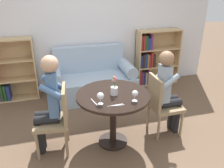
{
  "coord_description": "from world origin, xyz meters",
  "views": [
    {
      "loc": [
        -0.72,
        -2.6,
        2.13
      ],
      "look_at": [
        0.0,
        0.05,
        0.87
      ],
      "focal_mm": 38.0,
      "sensor_mm": 36.0,
      "label": 1
    }
  ],
  "objects_px": {
    "person_right": "(168,91)",
    "wine_glass_right": "(135,94)",
    "bookshelf_right": "(152,58)",
    "couch": "(92,80)",
    "bookshelf_left": "(4,73)",
    "chair_left": "(57,117)",
    "person_left": "(48,103)",
    "chair_right": "(161,103)",
    "wine_glass_left": "(100,96)",
    "flower_vase": "(114,88)"
  },
  "relations": [
    {
      "from": "person_right",
      "to": "flower_vase",
      "type": "xyz_separation_m",
      "value": [
        -0.8,
        -0.07,
        0.18
      ]
    },
    {
      "from": "chair_right",
      "to": "wine_glass_left",
      "type": "height_order",
      "value": "wine_glass_left"
    },
    {
      "from": "person_right",
      "to": "wine_glass_right",
      "type": "distance_m",
      "value": 0.71
    },
    {
      "from": "chair_left",
      "to": "person_left",
      "type": "height_order",
      "value": "person_left"
    },
    {
      "from": "bookshelf_left",
      "to": "person_right",
      "type": "distance_m",
      "value": 2.94
    },
    {
      "from": "wine_glass_left",
      "to": "flower_vase",
      "type": "xyz_separation_m",
      "value": [
        0.22,
        0.19,
        -0.02
      ]
    },
    {
      "from": "wine_glass_left",
      "to": "bookshelf_left",
      "type": "bearing_deg",
      "value": 124.44
    },
    {
      "from": "bookshelf_right",
      "to": "flower_vase",
      "type": "bearing_deg",
      "value": -126.59
    },
    {
      "from": "wine_glass_right",
      "to": "chair_right",
      "type": "bearing_deg",
      "value": 29.65
    },
    {
      "from": "couch",
      "to": "bookshelf_left",
      "type": "height_order",
      "value": "bookshelf_left"
    },
    {
      "from": "wine_glass_left",
      "to": "wine_glass_right",
      "type": "distance_m",
      "value": 0.42
    },
    {
      "from": "person_right",
      "to": "wine_glass_left",
      "type": "relative_size",
      "value": 8.37
    },
    {
      "from": "chair_right",
      "to": "wine_glass_right",
      "type": "bearing_deg",
      "value": 118.74
    },
    {
      "from": "person_right",
      "to": "wine_glass_right",
      "type": "relative_size",
      "value": 8.88
    },
    {
      "from": "couch",
      "to": "bookshelf_left",
      "type": "xyz_separation_m",
      "value": [
        -1.57,
        0.27,
        0.21
      ]
    },
    {
      "from": "wine_glass_right",
      "to": "person_right",
      "type": "bearing_deg",
      "value": 26.12
    },
    {
      "from": "couch",
      "to": "wine_glass_right",
      "type": "relative_size",
      "value": 11.2
    },
    {
      "from": "bookshelf_right",
      "to": "wine_glass_right",
      "type": "distance_m",
      "value": 2.33
    },
    {
      "from": "bookshelf_right",
      "to": "person_right",
      "type": "bearing_deg",
      "value": -106.9
    },
    {
      "from": "chair_left",
      "to": "wine_glass_right",
      "type": "bearing_deg",
      "value": 78.3
    },
    {
      "from": "bookshelf_right",
      "to": "person_right",
      "type": "relative_size",
      "value": 0.92
    },
    {
      "from": "bookshelf_left",
      "to": "wine_glass_left",
      "type": "distance_m",
      "value": 2.42
    },
    {
      "from": "chair_left",
      "to": "person_left",
      "type": "xyz_separation_m",
      "value": [
        -0.08,
        0.02,
        0.2
      ]
    },
    {
      "from": "chair_right",
      "to": "person_left",
      "type": "relative_size",
      "value": 0.69
    },
    {
      "from": "chair_left",
      "to": "person_right",
      "type": "distance_m",
      "value": 1.55
    },
    {
      "from": "bookshelf_right",
      "to": "person_right",
      "type": "xyz_separation_m",
      "value": [
        -0.52,
        -1.72,
        0.09
      ]
    },
    {
      "from": "chair_right",
      "to": "flower_vase",
      "type": "relative_size",
      "value": 3.51
    },
    {
      "from": "person_right",
      "to": "wine_glass_right",
      "type": "bearing_deg",
      "value": 115.21
    },
    {
      "from": "chair_right",
      "to": "flower_vase",
      "type": "height_order",
      "value": "flower_vase"
    },
    {
      "from": "chair_left",
      "to": "person_right",
      "type": "xyz_separation_m",
      "value": [
        1.54,
        -0.01,
        0.17
      ]
    },
    {
      "from": "chair_left",
      "to": "wine_glass_left",
      "type": "bearing_deg",
      "value": 68.85
    },
    {
      "from": "person_right",
      "to": "wine_glass_left",
      "type": "height_order",
      "value": "person_right"
    },
    {
      "from": "chair_left",
      "to": "wine_glass_right",
      "type": "xyz_separation_m",
      "value": [
        0.93,
        -0.31,
        0.36
      ]
    },
    {
      "from": "bookshelf_left",
      "to": "wine_glass_left",
      "type": "height_order",
      "value": "bookshelf_left"
    },
    {
      "from": "chair_left",
      "to": "bookshelf_left",
      "type": "bearing_deg",
      "value": -147.21
    },
    {
      "from": "wine_glass_right",
      "to": "bookshelf_right",
      "type": "bearing_deg",
      "value": 60.65
    },
    {
      "from": "flower_vase",
      "to": "person_right",
      "type": "bearing_deg",
      "value": 4.97
    },
    {
      "from": "bookshelf_right",
      "to": "bookshelf_left",
      "type": "bearing_deg",
      "value": 180.0
    },
    {
      "from": "person_left",
      "to": "chair_right",
      "type": "bearing_deg",
      "value": 95.6
    },
    {
      "from": "person_right",
      "to": "person_left",
      "type": "bearing_deg",
      "value": 88.25
    },
    {
      "from": "person_right",
      "to": "wine_glass_right",
      "type": "height_order",
      "value": "person_right"
    },
    {
      "from": "chair_left",
      "to": "chair_right",
      "type": "relative_size",
      "value": 1.0
    },
    {
      "from": "bookshelf_right",
      "to": "chair_left",
      "type": "xyz_separation_m",
      "value": [
        -2.06,
        -1.71,
        -0.08
      ]
    },
    {
      "from": "bookshelf_left",
      "to": "person_left",
      "type": "bearing_deg",
      "value": -65.89
    },
    {
      "from": "person_left",
      "to": "wine_glass_left",
      "type": "relative_size",
      "value": 8.77
    },
    {
      "from": "chair_right",
      "to": "bookshelf_right",
      "type": "bearing_deg",
      "value": -20.47
    },
    {
      "from": "chair_left",
      "to": "bookshelf_right",
      "type": "bearing_deg",
      "value": 136.18
    },
    {
      "from": "chair_right",
      "to": "bookshelf_left",
      "type": "bearing_deg",
      "value": 52.27
    },
    {
      "from": "bookshelf_right",
      "to": "person_left",
      "type": "distance_m",
      "value": 2.74
    },
    {
      "from": "chair_right",
      "to": "couch",
      "type": "bearing_deg",
      "value": 25.7
    }
  ]
}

